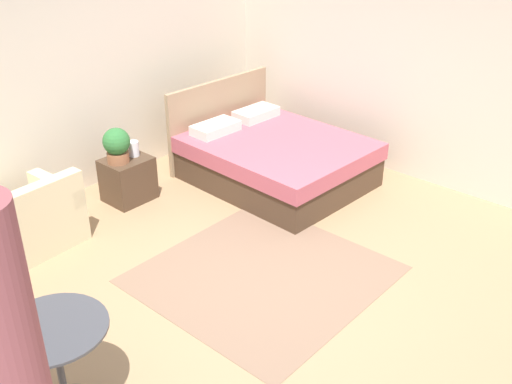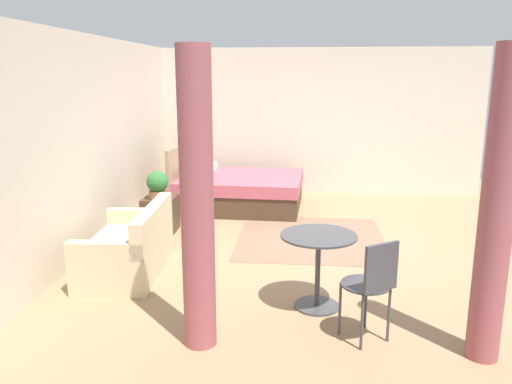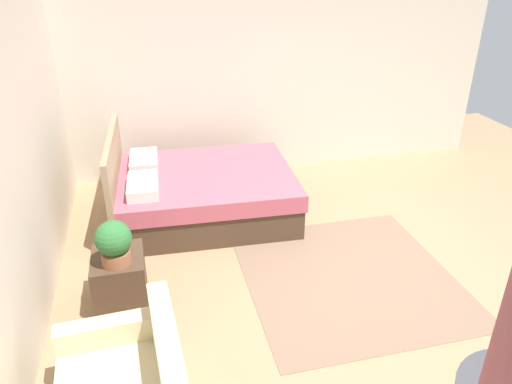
{
  "view_description": "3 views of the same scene",
  "coord_description": "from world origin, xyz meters",
  "px_view_note": "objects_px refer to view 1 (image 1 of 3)",
  "views": [
    {
      "loc": [
        -3.34,
        -2.82,
        3.26
      ],
      "look_at": [
        0.06,
        0.18,
        0.89
      ],
      "focal_mm": 41.97,
      "sensor_mm": 36.0,
      "label": 1
    },
    {
      "loc": [
        -6.5,
        0.3,
        2.18
      ],
      "look_at": [
        0.09,
        0.91,
        0.65
      ],
      "focal_mm": 35.4,
      "sensor_mm": 36.0,
      "label": 2
    },
    {
      "loc": [
        -3.34,
        1.94,
        2.82
      ],
      "look_at": [
        0.77,
        0.94,
        0.71
      ],
      "focal_mm": 33.59,
      "sensor_mm": 36.0,
      "label": 3
    }
  ],
  "objects_px": {
    "couch": "(5,233)",
    "potted_plant": "(117,145)",
    "nightstand": "(128,179)",
    "bed": "(273,157)",
    "vase": "(134,149)",
    "balcony_table": "(57,353)"
  },
  "relations": [
    {
      "from": "couch",
      "to": "nightstand",
      "type": "height_order",
      "value": "couch"
    },
    {
      "from": "vase",
      "to": "balcony_table",
      "type": "relative_size",
      "value": 0.24
    },
    {
      "from": "nightstand",
      "to": "bed",
      "type": "bearing_deg",
      "value": -31.55
    },
    {
      "from": "potted_plant",
      "to": "balcony_table",
      "type": "height_order",
      "value": "potted_plant"
    },
    {
      "from": "balcony_table",
      "to": "vase",
      "type": "bearing_deg",
      "value": 42.7
    },
    {
      "from": "bed",
      "to": "nightstand",
      "type": "height_order",
      "value": "bed"
    },
    {
      "from": "couch",
      "to": "potted_plant",
      "type": "xyz_separation_m",
      "value": [
        1.41,
        0.07,
        0.44
      ]
    },
    {
      "from": "couch",
      "to": "nightstand",
      "type": "distance_m",
      "value": 1.52
    },
    {
      "from": "vase",
      "to": "bed",
      "type": "bearing_deg",
      "value": -33.8
    },
    {
      "from": "balcony_table",
      "to": "nightstand",
      "type": "bearing_deg",
      "value": 44.18
    },
    {
      "from": "bed",
      "to": "vase",
      "type": "distance_m",
      "value": 1.66
    },
    {
      "from": "couch",
      "to": "balcony_table",
      "type": "bearing_deg",
      "value": -108.7
    },
    {
      "from": "bed",
      "to": "potted_plant",
      "type": "bearing_deg",
      "value": 150.24
    },
    {
      "from": "nightstand",
      "to": "couch",
      "type": "bearing_deg",
      "value": -177.23
    },
    {
      "from": "couch",
      "to": "bed",
      "type": "bearing_deg",
      "value": -15.57
    },
    {
      "from": "nightstand",
      "to": "balcony_table",
      "type": "xyz_separation_m",
      "value": [
        -2.22,
        -2.16,
        0.26
      ]
    },
    {
      "from": "couch",
      "to": "potted_plant",
      "type": "bearing_deg",
      "value": 2.76
    },
    {
      "from": "vase",
      "to": "couch",
      "type": "bearing_deg",
      "value": -177.37
    },
    {
      "from": "potted_plant",
      "to": "vase",
      "type": "xyz_separation_m",
      "value": [
        0.22,
        0.01,
        -0.12
      ]
    },
    {
      "from": "bed",
      "to": "nightstand",
      "type": "bearing_deg",
      "value": 148.45
    },
    {
      "from": "bed",
      "to": "couch",
      "type": "distance_m",
      "value": 3.11
    },
    {
      "from": "nightstand",
      "to": "potted_plant",
      "type": "relative_size",
      "value": 1.29
    }
  ]
}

